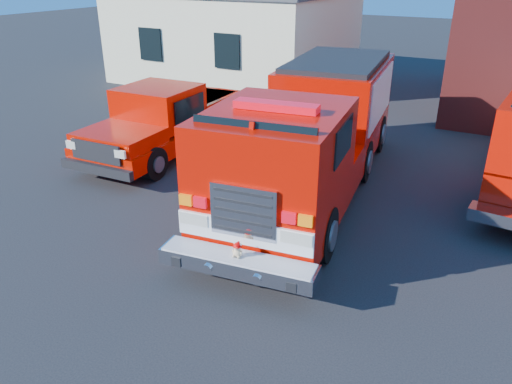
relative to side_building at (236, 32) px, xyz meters
The scene contains 4 objects.
ground 15.96m from the side_building, 55.30° to the right, with size 100.00×100.00×0.00m, color black.
side_building is the anchor object (origin of this frame).
fire_engine 13.93m from the side_building, 51.08° to the right, with size 3.91×9.77×2.93m.
pickup_truck 11.07m from the side_building, 69.91° to the right, with size 2.53×6.33×2.04m.
Camera 1 is at (4.17, -8.70, 5.22)m, focal length 35.00 mm.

